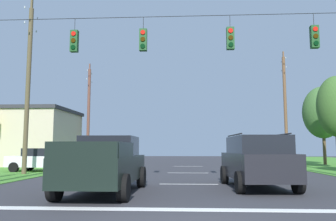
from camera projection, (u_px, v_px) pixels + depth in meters
The scene contains 13 objects.
stop_bar_stripe at pixel (190, 210), 8.36m from camera, with size 15.08×0.45×0.01m, color white.
lane_dash_0 at pixel (189, 184), 14.31m from camera, with size 0.15×2.50×0.01m, color white.
lane_dash_1 at pixel (188, 173), 20.85m from camera, with size 0.15×2.50×0.01m, color white.
lane_dash_2 at pixel (188, 166), 28.51m from camera, with size 0.15×2.50×0.01m, color white.
overhead_signal_span at pixel (187, 84), 14.07m from camera, with size 17.47×0.31×7.50m.
pickup_truck at pixel (106, 164), 11.59m from camera, with size 2.29×5.41×1.95m.
suv_black at pixel (256, 160), 12.95m from camera, with size 2.40×4.89×2.05m.
distant_car_crossing_white at pixel (42, 160), 21.99m from camera, with size 4.45×2.34×1.52m.
utility_pole_far_right at pixel (285, 107), 32.48m from camera, with size 0.29×1.63×10.98m.
utility_pole_mid_left at pixel (28, 84), 20.28m from camera, with size 0.27×1.77×10.77m.
utility_pole_far_left at pixel (89, 113), 33.91m from camera, with size 0.29×1.84×10.14m.
tree_roadside_far_right at pixel (323, 112), 31.46m from camera, with size 3.60×3.60×7.30m.
roadside_store at pixel (11, 137), 30.51m from camera, with size 10.99×8.53×5.02m.
Camera 1 is at (-0.07, -6.39, 1.52)m, focal length 36.01 mm.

